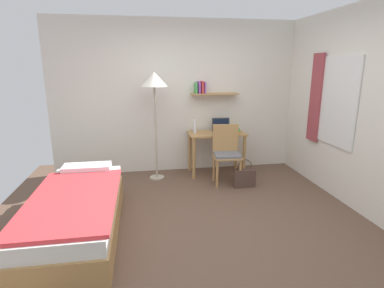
{
  "coord_description": "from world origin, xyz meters",
  "views": [
    {
      "loc": [
        -0.7,
        -3.26,
        1.83
      ],
      "look_at": [
        -0.07,
        0.51,
        0.85
      ],
      "focal_mm": 28.56,
      "sensor_mm": 36.0,
      "label": 1
    }
  ],
  "objects_px": {
    "water_bottle": "(195,126)",
    "laptop": "(222,128)",
    "bed": "(77,212)",
    "desk_chair": "(227,152)",
    "book_stack": "(234,130)",
    "desk": "(217,141)",
    "standing_lamp": "(154,85)",
    "handbag": "(244,177)"
  },
  "relations": [
    {
      "from": "bed",
      "to": "handbag",
      "type": "distance_m",
      "value": 2.49
    },
    {
      "from": "bed",
      "to": "laptop",
      "type": "distance_m",
      "value": 2.8
    },
    {
      "from": "laptop",
      "to": "handbag",
      "type": "xyz_separation_m",
      "value": [
        0.17,
        -0.79,
        -0.63
      ]
    },
    {
      "from": "bed",
      "to": "desk",
      "type": "distance_m",
      "value": 2.63
    },
    {
      "from": "water_bottle",
      "to": "handbag",
      "type": "relative_size",
      "value": 0.51
    },
    {
      "from": "bed",
      "to": "book_stack",
      "type": "xyz_separation_m",
      "value": [
        2.31,
        1.61,
        0.53
      ]
    },
    {
      "from": "standing_lamp",
      "to": "desk_chair",
      "type": "bearing_deg",
      "value": -19.14
    },
    {
      "from": "desk_chair",
      "to": "laptop",
      "type": "height_order",
      "value": "laptop"
    },
    {
      "from": "standing_lamp",
      "to": "laptop",
      "type": "height_order",
      "value": "standing_lamp"
    },
    {
      "from": "bed",
      "to": "book_stack",
      "type": "height_order",
      "value": "book_stack"
    },
    {
      "from": "water_bottle",
      "to": "book_stack",
      "type": "height_order",
      "value": "water_bottle"
    },
    {
      "from": "laptop",
      "to": "desk",
      "type": "bearing_deg",
      "value": -140.89
    },
    {
      "from": "water_bottle",
      "to": "desk",
      "type": "bearing_deg",
      "value": -3.22
    },
    {
      "from": "desk",
      "to": "book_stack",
      "type": "height_order",
      "value": "book_stack"
    },
    {
      "from": "water_bottle",
      "to": "laptop",
      "type": "bearing_deg",
      "value": 7.73
    },
    {
      "from": "bed",
      "to": "standing_lamp",
      "type": "xyz_separation_m",
      "value": [
        0.97,
        1.57,
        1.3
      ]
    },
    {
      "from": "desk_chair",
      "to": "book_stack",
      "type": "bearing_deg",
      "value": 59.7
    },
    {
      "from": "desk_chair",
      "to": "standing_lamp",
      "type": "bearing_deg",
      "value": 160.86
    },
    {
      "from": "desk_chair",
      "to": "standing_lamp",
      "type": "relative_size",
      "value": 0.54
    },
    {
      "from": "desk",
      "to": "handbag",
      "type": "bearing_deg",
      "value": -68.4
    },
    {
      "from": "standing_lamp",
      "to": "water_bottle",
      "type": "height_order",
      "value": "standing_lamp"
    },
    {
      "from": "desk",
      "to": "handbag",
      "type": "relative_size",
      "value": 2.16
    },
    {
      "from": "standing_lamp",
      "to": "laptop",
      "type": "distance_m",
      "value": 1.39
    },
    {
      "from": "desk_chair",
      "to": "handbag",
      "type": "relative_size",
      "value": 2.1
    },
    {
      "from": "standing_lamp",
      "to": "water_bottle",
      "type": "distance_m",
      "value": 0.98
    },
    {
      "from": "standing_lamp",
      "to": "water_bottle",
      "type": "relative_size",
      "value": 7.68
    },
    {
      "from": "book_stack",
      "to": "handbag",
      "type": "distance_m",
      "value": 0.9
    },
    {
      "from": "book_stack",
      "to": "laptop",
      "type": "bearing_deg",
      "value": 143.7
    },
    {
      "from": "bed",
      "to": "desk_chair",
      "type": "xyz_separation_m",
      "value": [
        2.06,
        1.19,
        0.28
      ]
    },
    {
      "from": "bed",
      "to": "handbag",
      "type": "height_order",
      "value": "bed"
    },
    {
      "from": "book_stack",
      "to": "desk",
      "type": "bearing_deg",
      "value": 170.07
    },
    {
      "from": "water_bottle",
      "to": "book_stack",
      "type": "xyz_separation_m",
      "value": [
        0.67,
        -0.07,
        -0.07
      ]
    },
    {
      "from": "desk_chair",
      "to": "handbag",
      "type": "distance_m",
      "value": 0.49
    },
    {
      "from": "water_bottle",
      "to": "handbag",
      "type": "distance_m",
      "value": 1.19
    },
    {
      "from": "desk",
      "to": "laptop",
      "type": "height_order",
      "value": "laptop"
    },
    {
      "from": "bed",
      "to": "desk",
      "type": "relative_size",
      "value": 2.12
    },
    {
      "from": "handbag",
      "to": "book_stack",
      "type": "bearing_deg",
      "value": 88.59
    },
    {
      "from": "laptop",
      "to": "book_stack",
      "type": "xyz_separation_m",
      "value": [
        0.19,
        -0.14,
        -0.01
      ]
    },
    {
      "from": "desk",
      "to": "desk_chair",
      "type": "relative_size",
      "value": 1.03
    },
    {
      "from": "desk",
      "to": "laptop",
      "type": "relative_size",
      "value": 3.03
    },
    {
      "from": "bed",
      "to": "handbag",
      "type": "relative_size",
      "value": 4.59
    },
    {
      "from": "desk",
      "to": "handbag",
      "type": "height_order",
      "value": "desk"
    }
  ]
}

